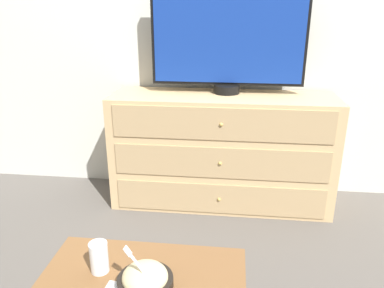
# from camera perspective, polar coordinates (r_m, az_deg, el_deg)

# --- Properties ---
(ground_plane) EXTENTS (12.00, 12.00, 0.00)m
(ground_plane) POSITION_cam_1_polar(r_m,az_deg,el_deg) (3.09, 5.17, -6.26)
(ground_plane) COLOR #56514C
(wall_back) EXTENTS (12.00, 0.05, 2.60)m
(wall_back) POSITION_cam_1_polar(r_m,az_deg,el_deg) (2.79, 6.07, 18.57)
(wall_back) COLOR silver
(wall_back) RESTS_ON ground_plane
(dresser) EXTENTS (1.55, 0.48, 0.81)m
(dresser) POSITION_cam_1_polar(r_m,az_deg,el_deg) (2.69, 4.52, -1.02)
(dresser) COLOR tan
(dresser) RESTS_ON ground_plane
(tv) EXTENTS (1.04, 0.18, 0.71)m
(tv) POSITION_cam_1_polar(r_m,az_deg,el_deg) (2.60, 5.55, 15.67)
(tv) COLOR black
(tv) RESTS_ON dresser
(takeout_bowl) EXTENTS (0.20, 0.20, 0.18)m
(takeout_bowl) POSITION_cam_1_polar(r_m,az_deg,el_deg) (1.40, -7.15, -19.78)
(takeout_bowl) COLOR black
(takeout_bowl) RESTS_ON coffee_table
(drink_cup) EXTENTS (0.07, 0.07, 0.12)m
(drink_cup) POSITION_cam_1_polar(r_m,az_deg,el_deg) (1.49, -13.95, -16.63)
(drink_cup) COLOR beige
(drink_cup) RESTS_ON coffee_table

